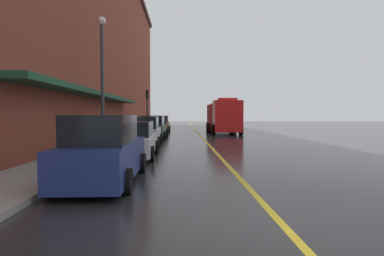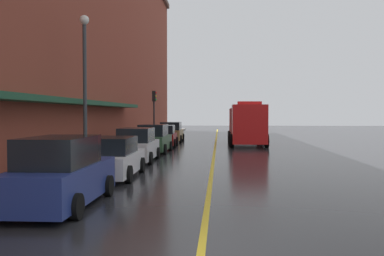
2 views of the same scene
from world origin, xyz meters
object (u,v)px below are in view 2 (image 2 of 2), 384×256
Objects in this scene: parking_meter_0 at (152,131)px; street_lamp_left at (85,73)px; parked_car_3 at (154,139)px; fire_truck at (247,125)px; parked_car_1 at (113,158)px; parked_car_4 at (163,136)px; parked_car_0 at (62,174)px; parked_car_2 at (137,146)px; traffic_light_near at (154,106)px; parked_car_5 at (171,132)px; parking_meter_1 at (141,134)px.

parking_meter_0 is 0.19× the size of street_lamp_left.
parked_car_3 is 8.77m from street_lamp_left.
street_lamp_left is (-8.45, -14.99, 2.78)m from fire_truck.
parked_car_4 is at bearing -0.31° from parked_car_1.
parked_car_0 reaches higher than parked_car_1.
fire_truck is 1.18× the size of street_lamp_left.
street_lamp_left is at bearing 141.02° from parked_car_2.
parked_car_1 is at bearing -85.90° from traffic_light_near.
parked_car_1 is 0.99× the size of parked_car_5.
parked_car_0 is at bearing 178.07° from parked_car_4.
street_lamp_left reaches higher than parked_car_3.
parked_car_1 is 20.12m from traffic_light_near.
traffic_light_near reaches higher than parking_meter_1.
parked_car_2 is 4.77m from street_lamp_left.
fire_truck is at bearing -119.45° from parked_car_5.
parked_car_0 is at bearing 179.64° from parked_car_5.
parked_car_0 is at bearing 178.53° from parked_car_1.
parking_meter_0 is at bearing 11.26° from parked_car_3.
parked_car_0 is 10.86m from parked_car_2.
street_lamp_left reaches higher than parked_car_5.
parked_car_4 is 0.95× the size of parked_car_5.
parked_car_1 is 1.04× the size of parked_car_4.
fire_truck is (6.49, 12.52, 0.80)m from parked_car_2.
fire_truck is 17.43m from street_lamp_left.
street_lamp_left is at bearing 166.69° from parked_car_3.
parked_car_4 is 1.01× the size of traffic_light_near.
parking_meter_1 is 0.31× the size of traffic_light_near.
traffic_light_near reaches higher than parked_car_4.
parked_car_5 is at bearing -0.28° from parked_car_1.
parked_car_2 is 10.36m from parked_car_4.
street_lamp_left reaches higher than parking_meter_0.
parked_car_3 is at bearing 179.97° from parked_car_5.
parking_meter_0 is (-7.85, 1.01, -0.56)m from fire_truck.
street_lamp_left is (-2.09, 3.02, 3.64)m from parked_car_1.
parked_car_1 reaches higher than parking_meter_0.
parked_car_1 is at bearing -85.52° from parking_meter_0.
fire_truck is at bearing -73.50° from parked_car_4.
parked_car_2 is 16.11m from parked_car_5.
parking_meter_0 and parking_meter_1 have the same top height.
parked_car_4 is 5.76m from parked_car_5.
parked_car_5 is 19.03m from street_lamp_left.
parked_car_0 is 26.97m from parked_car_5.
parked_car_3 is at bearing -66.55° from parking_meter_1.
fire_truck is 6.13× the size of parking_meter_0.
parked_car_1 is at bearing -55.33° from street_lamp_left.
parked_car_3 reaches higher than parked_car_4.
parked_car_2 is 0.97× the size of parked_car_5.
parking_meter_0 is (-1.36, 13.52, 0.23)m from parked_car_2.
parked_car_3 is (0.02, 16.14, -0.04)m from parked_car_0.
parked_car_0 is 5.36m from parked_car_1.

